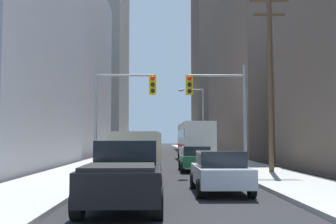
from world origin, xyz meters
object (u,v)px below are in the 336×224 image
(city_bus, at_px, (194,140))
(traffic_signal_near_left, at_px, (122,101))
(sedan_green, at_px, (196,159))
(traffic_signal_near_right, at_px, (219,101))
(pickup_truck_black, at_px, (124,175))
(sedan_silver, at_px, (220,172))
(cargo_van_beige, at_px, (137,154))
(sedan_maroon, at_px, (144,158))

(city_bus, height_order, traffic_signal_near_left, traffic_signal_near_left)
(sedan_green, height_order, traffic_signal_near_right, traffic_signal_near_right)
(city_bus, bearing_deg, sedan_green, -94.55)
(pickup_truck_black, xyz_separation_m, sedan_silver, (3.21, 3.17, -0.16))
(city_bus, xyz_separation_m, sedan_silver, (-1.05, -23.33, -1.16))
(city_bus, height_order, traffic_signal_near_right, traffic_signal_near_right)
(sedan_green, bearing_deg, traffic_signal_near_right, -71.62)
(cargo_van_beige, relative_size, sedan_green, 1.26)
(sedan_green, relative_size, traffic_signal_near_left, 0.70)
(sedan_green, bearing_deg, sedan_silver, -90.09)
(sedan_silver, bearing_deg, sedan_green, 89.91)
(city_bus, xyz_separation_m, traffic_signal_near_right, (-0.00, -16.11, 2.09))
(pickup_truck_black, bearing_deg, cargo_van_beige, 89.87)
(pickup_truck_black, relative_size, traffic_signal_near_left, 0.91)
(city_bus, xyz_separation_m, pickup_truck_black, (-4.26, -26.50, -1.00))
(traffic_signal_near_right, bearing_deg, traffic_signal_near_left, 180.00)
(pickup_truck_black, bearing_deg, city_bus, 80.86)
(cargo_van_beige, height_order, sedan_silver, cargo_van_beige)
(pickup_truck_black, relative_size, sedan_green, 1.29)
(traffic_signal_near_right, bearing_deg, sedan_maroon, 140.77)
(sedan_green, xyz_separation_m, traffic_signal_near_left, (-4.24, -3.11, 3.25))
(traffic_signal_near_left, relative_size, traffic_signal_near_right, 1.00)
(pickup_truck_black, distance_m, sedan_green, 13.88)
(cargo_van_beige, relative_size, traffic_signal_near_left, 0.88)
(pickup_truck_black, height_order, traffic_signal_near_left, traffic_signal_near_left)
(traffic_signal_near_left, height_order, traffic_signal_near_right, same)
(traffic_signal_near_right, bearing_deg, sedan_green, 108.38)
(traffic_signal_near_right, bearing_deg, city_bus, 90.00)
(sedan_silver, distance_m, sedan_maroon, 11.12)
(sedan_green, distance_m, traffic_signal_near_right, 4.61)
(cargo_van_beige, xyz_separation_m, sedan_maroon, (0.03, 6.80, -0.52))
(pickup_truck_black, height_order, cargo_van_beige, cargo_van_beige)
(sedan_maroon, bearing_deg, pickup_truck_black, -90.20)
(pickup_truck_black, relative_size, sedan_maroon, 1.28)
(city_bus, bearing_deg, sedan_maroon, -108.40)
(pickup_truck_black, distance_m, traffic_signal_near_left, 10.88)
(pickup_truck_black, height_order, sedan_green, pickup_truck_black)
(city_bus, distance_m, pickup_truck_black, 26.86)
(city_bus, bearing_deg, sedan_silver, -92.58)
(pickup_truck_black, height_order, sedan_maroon, pickup_truck_black)
(pickup_truck_black, relative_size, sedan_silver, 1.29)
(sedan_green, distance_m, traffic_signal_near_left, 6.18)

